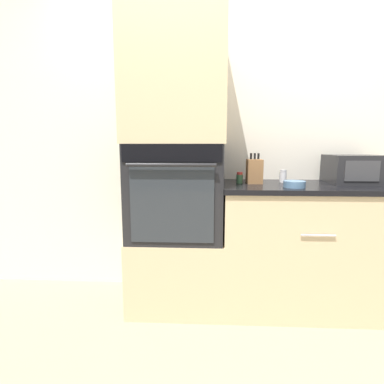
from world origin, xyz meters
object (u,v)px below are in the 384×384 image
(condiment_jar_mid, at_px, (282,176))
(wall_oven, at_px, (177,190))
(knife_block, at_px, (254,171))
(condiment_jar_far, at_px, (240,178))
(bowl, at_px, (294,184))
(condiment_jar_near, at_px, (283,176))
(microwave, at_px, (354,169))

(condiment_jar_mid, bearing_deg, wall_oven, -164.38)
(knife_block, bearing_deg, wall_oven, -174.24)
(condiment_jar_mid, bearing_deg, condiment_jar_far, -151.75)
(condiment_jar_far, bearing_deg, knife_block, 10.89)
(bowl, xyz_separation_m, condiment_jar_near, (-0.01, 0.27, 0.02))
(wall_oven, distance_m, condiment_jar_far, 0.48)
(microwave, relative_size, knife_block, 1.70)
(knife_block, bearing_deg, condiment_jar_far, -169.11)
(knife_block, height_order, condiment_jar_near, knife_block)
(wall_oven, height_order, knife_block, wall_oven)
(condiment_jar_far, bearing_deg, bowl, -29.97)
(knife_block, bearing_deg, bowl, -43.08)
(knife_block, distance_m, condiment_jar_near, 0.24)
(wall_oven, bearing_deg, condiment_jar_far, 4.54)
(wall_oven, bearing_deg, condiment_jar_mid, 15.62)
(microwave, relative_size, condiment_jar_mid, 5.53)
(condiment_jar_near, height_order, condiment_jar_far, condiment_jar_near)
(wall_oven, xyz_separation_m, microwave, (1.31, 0.09, 0.16))
(microwave, distance_m, bowl, 0.57)
(microwave, xyz_separation_m, knife_block, (-0.74, -0.03, -0.01))
(bowl, height_order, condiment_jar_mid, condiment_jar_mid)
(condiment_jar_near, relative_size, condiment_jar_far, 1.13)
(knife_block, distance_m, condiment_jar_mid, 0.31)
(knife_block, xyz_separation_m, condiment_jar_mid, (0.25, 0.17, -0.06))
(wall_oven, distance_m, knife_block, 0.60)
(microwave, height_order, bowl, microwave)
(condiment_jar_mid, bearing_deg, knife_block, -145.50)
(condiment_jar_mid, distance_m, condiment_jar_far, 0.41)
(bowl, bearing_deg, condiment_jar_near, 91.73)
(knife_block, distance_m, bowl, 0.33)
(condiment_jar_far, bearing_deg, wall_oven, -175.46)
(bowl, distance_m, condiment_jar_far, 0.40)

